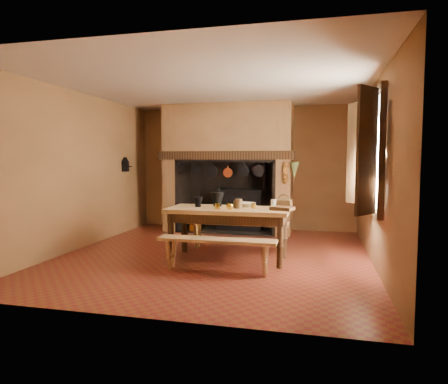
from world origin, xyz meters
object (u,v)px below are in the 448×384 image
Objects in this scene: work_table at (228,216)px; wicker_basket at (284,204)px; iron_range at (241,209)px; coffee_grinder at (238,204)px; mixing_bowl at (246,205)px; bench_front at (217,247)px.

work_table is 7.51× the size of wicker_basket.
wicker_basket is (1.18, -2.50, 0.42)m from iron_range.
wicker_basket is (0.71, 0.18, 0.01)m from coffee_grinder.
mixing_bowl is at bearing 46.35° from coffee_grinder.
bench_front is 0.92m from coffee_grinder.
iron_range is at bearing 95.41° from bench_front.
iron_range is 0.94× the size of bench_front.
bench_front is at bearing -90.00° from work_table.
coffee_grinder is at bearing -1.02° from work_table.
wicker_basket reaches higher than coffee_grinder.
mixing_bowl is 0.62m from wicker_basket.
mixing_bowl is (0.57, -2.44, 0.38)m from iron_range.
coffee_grinder is (0.47, -2.68, 0.42)m from iron_range.
iron_range is 5.66× the size of mixing_bowl.
bench_front is at bearing -126.51° from wicker_basket.
wicker_basket is (0.86, 0.18, 0.20)m from work_table.
iron_range is 6.26× the size of wicker_basket.
iron_range reaches higher than work_table.
iron_range is 0.83× the size of work_table.
wicker_basket reaches higher than mixing_bowl.
work_table is at bearing 90.00° from bench_front.
work_table reaches higher than bench_front.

